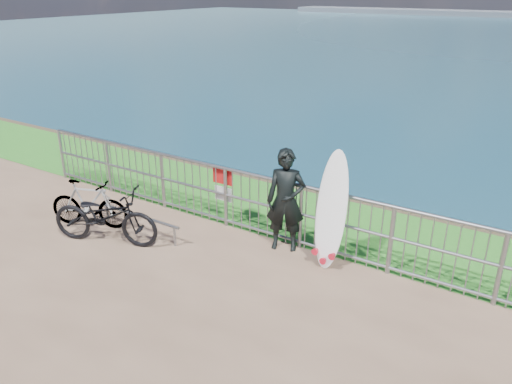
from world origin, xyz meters
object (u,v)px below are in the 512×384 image
Objects in this scene: surfboard at (331,215)px; bicycle_near at (105,216)px; surfer at (286,201)px; bicycle_far at (89,204)px.

surfboard is 0.99× the size of bicycle_near.
bicycle_near is (-2.63, -1.45, -0.37)m from surfer.
surfer reaches higher than bicycle_near.
bicycle_far is (-4.17, -1.11, -0.41)m from surfboard.
surfboard reaches higher than bicycle_near.
bicycle_near is at bearing -173.08° from surfer.
bicycle_far is (-0.72, 0.26, -0.05)m from bicycle_near.
surfboard reaches higher than surfer.
surfer is 1.17× the size of bicycle_far.
surfer is at bearing -80.71° from bicycle_near.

